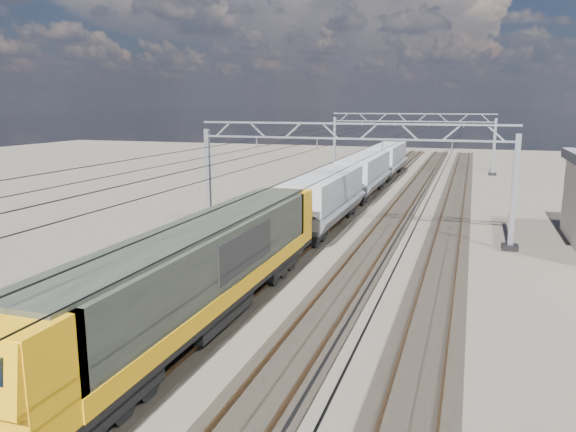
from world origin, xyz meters
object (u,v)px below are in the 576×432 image
(catenary_gantry_far, at_px, (411,140))
(locomotive, at_px, (203,268))
(hopper_wagon_third, at_px, (387,158))
(hopper_wagon_lead, at_px, (324,196))
(hopper_wagon_mid, at_px, (364,172))
(catenary_gantry_mid, at_px, (348,176))
(trackside_cabinet, at_px, (100,272))

(catenary_gantry_far, distance_m, locomotive, 51.87)
(locomotive, bearing_deg, hopper_wagon_third, 90.00)
(hopper_wagon_lead, relative_size, hopper_wagon_mid, 1.00)
(hopper_wagon_mid, bearing_deg, catenary_gantry_mid, -82.91)
(catenary_gantry_mid, distance_m, hopper_wagon_mid, 16.30)
(catenary_gantry_mid, relative_size, locomotive, 0.94)
(catenary_gantry_mid, height_order, trackside_cabinet, catenary_gantry_mid)
(locomotive, relative_size, hopper_wagon_mid, 1.62)
(catenary_gantry_far, height_order, locomotive, catenary_gantry_far)
(catenary_gantry_mid, distance_m, locomotive, 16.01)
(catenary_gantry_far, xyz_separation_m, trackside_cabinet, (-8.00, -49.82, -2.87))
(catenary_gantry_mid, bearing_deg, hopper_wagon_mid, 97.09)
(catenary_gantry_mid, xyz_separation_m, hopper_wagon_mid, (-2.00, 16.09, -1.67))
(catenary_gantry_far, relative_size, hopper_wagon_mid, 1.53)
(catenary_gantry_far, relative_size, hopper_wagon_third, 1.53)
(catenary_gantry_mid, height_order, locomotive, catenary_gantry_mid)
(hopper_wagon_mid, relative_size, trackside_cabinet, 9.63)
(catenary_gantry_far, relative_size, trackside_cabinet, 14.73)
(catenary_gantry_mid, height_order, hopper_wagon_lead, catenary_gantry_mid)
(hopper_wagon_mid, bearing_deg, trackside_cabinet, -101.35)
(catenary_gantry_far, relative_size, locomotive, 0.94)
(catenary_gantry_mid, bearing_deg, hopper_wagon_lead, 136.58)
(catenary_gantry_far, bearing_deg, hopper_wagon_lead, -93.36)
(catenary_gantry_mid, bearing_deg, locomotive, -97.21)
(hopper_wagon_mid, xyz_separation_m, hopper_wagon_third, (0.00, 14.20, 0.00))
(catenary_gantry_far, height_order, hopper_wagon_lead, catenary_gantry_far)
(catenary_gantry_far, xyz_separation_m, hopper_wagon_third, (-2.00, -5.71, -1.67))
(catenary_gantry_far, distance_m, hopper_wagon_mid, 20.08)
(catenary_gantry_far, height_order, hopper_wagon_third, catenary_gantry_far)
(catenary_gantry_far, xyz_separation_m, hopper_wagon_mid, (-2.00, -19.91, -1.67))
(catenary_gantry_far, height_order, trackside_cabinet, catenary_gantry_far)
(hopper_wagon_lead, xyz_separation_m, trackside_cabinet, (-6.00, -15.71, -1.20))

